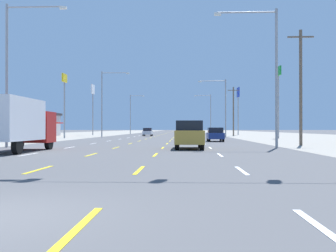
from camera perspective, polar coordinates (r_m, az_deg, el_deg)
ground_plane at (r=72.02m, az=-0.28°, el=-1.52°), size 572.00×572.00×0.00m
lot_apron_left at (r=77.21m, az=-18.96°, el=-1.42°), size 28.00×440.00×0.01m
lot_apron_right at (r=75.08m, az=18.95°, el=-1.45°), size 28.00×440.00×0.01m
lane_markings at (r=110.49m, az=0.63°, el=-1.12°), size 10.64×227.60×0.01m
signal_span_wire at (r=15.29m, az=-10.27°, el=16.48°), size 27.24×0.53×9.66m
box_truck_far_left_nearest at (r=24.83m, az=-21.94°, el=0.57°), size 2.40×7.20×3.23m
suv_inner_right_near at (r=26.80m, az=3.20°, el=-1.26°), size 1.98×4.90×1.98m
hatchback_far_right_mid at (r=42.04m, az=7.14°, el=-1.27°), size 1.72×3.90×1.54m
hatchback_inner_left_midfar at (r=72.43m, az=-3.08°, el=-0.89°), size 1.72×3.90×1.54m
hatchback_inner_right_far at (r=92.92m, az=2.37°, el=-0.78°), size 1.72×3.90×1.54m
sedan_far_left_farther at (r=107.17m, az=-3.07°, el=-0.74°), size 1.80×4.50×1.46m
storefront_left_row_1 at (r=75.36m, az=-21.65°, el=0.30°), size 12.15×17.17×4.55m
pole_sign_left_row_1 at (r=57.35m, az=-15.36°, el=5.04°), size 0.24×1.88×9.42m
pole_sign_left_row_2 at (r=81.91m, az=-11.28°, el=4.43°), size 0.24×2.34×10.77m
pole_sign_right_row_1 at (r=57.70m, az=16.31°, el=6.13°), size 0.24×2.59×10.44m
pole_sign_right_row_2 at (r=83.90m, az=10.54°, el=4.21°), size 0.24×2.75×10.35m
streetlight_left_row_0 at (r=31.34m, az=-22.40°, el=8.61°), size 4.70×0.26×10.92m
streetlight_right_row_0 at (r=29.19m, az=15.13°, el=8.63°), size 4.69×0.26×10.31m
streetlight_left_row_1 at (r=63.15m, az=-9.55°, el=4.03°), size 4.66×0.26×10.86m
streetlight_right_row_1 at (r=62.08m, az=8.24°, el=3.41°), size 4.52×0.26×9.45m
streetlight_left_row_2 at (r=96.10m, az=-5.51°, el=2.18°), size 3.63×0.26×10.00m
streetlight_right_row_2 at (r=95.43m, az=6.22°, el=2.24°), size 4.15×0.26×10.01m
utility_pole_right_row_0 at (r=33.99m, az=19.40°, el=5.82°), size 2.20×0.26×9.80m
utility_pole_right_row_1 at (r=72.92m, az=9.85°, el=2.32°), size 2.20×0.26×9.32m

